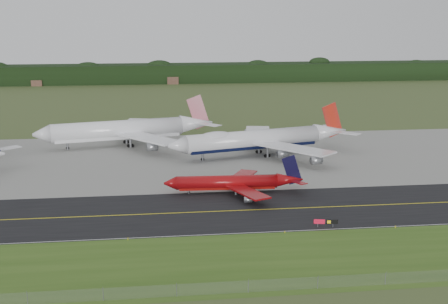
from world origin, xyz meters
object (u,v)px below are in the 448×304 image
(jet_star_tail, at_px, (127,130))
(taxiway_sign, at_px, (326,222))
(jet_ba_747, at_px, (259,139))
(jet_red_737, at_px, (235,182))

(jet_star_tail, xyz_separation_m, taxiway_sign, (45.04, -92.06, -4.37))
(jet_ba_747, xyz_separation_m, jet_star_tail, (-43.19, 21.63, 0.11))
(jet_star_tail, bearing_deg, taxiway_sign, -63.93)
(jet_ba_747, distance_m, jet_star_tail, 48.31)
(jet_ba_747, xyz_separation_m, taxiway_sign, (1.85, -70.42, -4.26))
(jet_ba_747, relative_size, taxiway_sign, 12.16)
(jet_star_tail, relative_size, taxiway_sign, 12.15)
(taxiway_sign, bearing_deg, jet_ba_747, 91.51)
(jet_star_tail, bearing_deg, jet_red_737, -65.21)
(jet_red_737, bearing_deg, jet_ba_747, 71.16)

